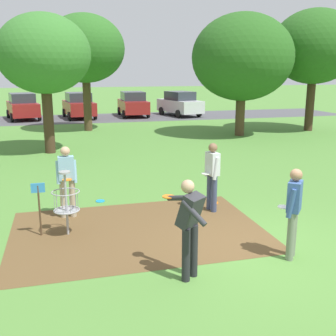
% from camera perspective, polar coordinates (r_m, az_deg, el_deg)
% --- Properties ---
extents(ground_plane, '(160.00, 160.00, 0.00)m').
position_cam_1_polar(ground_plane, '(8.29, 13.04, -11.25)').
color(ground_plane, '#518438').
extents(dirt_tee_pad, '(5.41, 3.75, 0.01)m').
position_cam_1_polar(dirt_tee_pad, '(9.05, -4.18, -8.71)').
color(dirt_tee_pad, brown).
rests_on(dirt_tee_pad, ground).
extents(disc_golf_basket, '(0.98, 0.58, 1.39)m').
position_cam_1_polar(disc_golf_basket, '(8.85, -14.42, -4.47)').
color(disc_golf_basket, '#9E9EA3').
rests_on(disc_golf_basket, ground).
extents(player_foreground_watching, '(0.43, 0.49, 1.71)m').
position_cam_1_polar(player_foreground_watching, '(10.06, 6.19, -0.69)').
color(player_foreground_watching, '#384260').
rests_on(player_foreground_watching, ground).
extents(player_throwing, '(0.59, 1.13, 1.71)m').
position_cam_1_polar(player_throwing, '(6.75, 3.01, -7.65)').
color(player_throwing, '#232328').
rests_on(player_throwing, ground).
extents(player_waiting_left, '(0.45, 0.46, 1.71)m').
position_cam_1_polar(player_waiting_left, '(7.82, 17.11, -5.41)').
color(player_waiting_left, slate).
rests_on(player_waiting_left, ground).
extents(player_waiting_right, '(0.47, 0.40, 1.71)m').
position_cam_1_polar(player_waiting_right, '(9.84, -13.94, -1.34)').
color(player_waiting_right, tan).
rests_on(player_waiting_right, ground).
extents(frisbee_mid_grass, '(0.25, 0.25, 0.02)m').
position_cam_1_polar(frisbee_mid_grass, '(10.89, 6.35, -4.84)').
color(frisbee_mid_grass, orange).
rests_on(frisbee_mid_grass, ground).
extents(frisbee_far_left, '(0.24, 0.24, 0.02)m').
position_cam_1_polar(frisbee_far_left, '(11.11, -9.44, -4.57)').
color(frisbee_far_left, '#1E93DB').
rests_on(frisbee_far_left, ground).
extents(tree_near_right, '(4.43, 4.43, 6.48)m').
position_cam_1_polar(tree_near_right, '(24.06, -11.53, 15.98)').
color(tree_near_right, '#4C3823').
rests_on(tree_near_right, ground).
extents(tree_mid_left, '(5.23, 5.23, 6.29)m').
position_cam_1_polar(tree_mid_left, '(22.13, 10.35, 14.94)').
color(tree_mid_left, '#4C3823').
rests_on(tree_mid_left, ground).
extents(tree_mid_center, '(4.80, 4.80, 6.73)m').
position_cam_1_polar(tree_mid_center, '(25.01, 19.77, 15.60)').
color(tree_mid_center, '#422D1E').
rests_on(tree_mid_center, ground).
extents(tree_mid_right, '(3.76, 3.76, 5.66)m').
position_cam_1_polar(tree_mid_right, '(17.77, -16.93, 14.92)').
color(tree_mid_right, '#422D1E').
rests_on(tree_mid_right, ground).
extents(parking_lot_strip, '(36.00, 6.00, 0.01)m').
position_cam_1_polar(parking_lot_strip, '(30.63, -7.92, 6.97)').
color(parking_lot_strip, '#4C4C51').
rests_on(parking_lot_strip, ground).
extents(parked_car_leftmost, '(2.58, 4.47, 1.84)m').
position_cam_1_polar(parked_car_leftmost, '(30.97, -19.61, 8.11)').
color(parked_car_leftmost, maroon).
rests_on(parked_car_leftmost, ground).
extents(parked_car_center_left, '(2.36, 4.39, 1.84)m').
position_cam_1_polar(parked_car_center_left, '(30.70, -12.35, 8.53)').
color(parked_car_center_left, maroon).
rests_on(parked_car_center_left, ground).
extents(parked_car_center_right, '(2.00, 4.21, 1.84)m').
position_cam_1_polar(parked_car_center_right, '(31.38, -4.91, 8.89)').
color(parked_car_center_right, maroon).
rests_on(parked_car_center_right, ground).
extents(parked_car_rightmost, '(2.78, 4.51, 1.84)m').
position_cam_1_polar(parked_car_rightmost, '(31.60, 1.66, 8.97)').
color(parked_car_rightmost, silver).
rests_on(parked_car_rightmost, ground).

